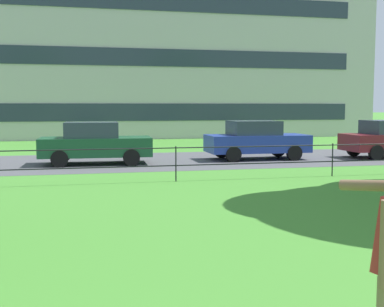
% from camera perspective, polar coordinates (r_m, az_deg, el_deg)
% --- Properties ---
extents(street_strip, '(80.00, 6.49, 0.01)m').
position_cam_1_polar(street_strip, '(19.26, -4.83, -0.84)').
color(street_strip, '#4C4C51').
rests_on(street_strip, ground).
extents(park_fence, '(28.99, 0.04, 1.00)m').
position_cam_1_polar(park_fence, '(13.91, -1.87, -0.48)').
color(park_fence, black).
rests_on(park_fence, ground).
extents(car_dark_green_far_right, '(4.06, 1.93, 1.54)m').
position_cam_1_polar(car_dark_green_far_right, '(18.42, -11.13, 1.21)').
color(car_dark_green_far_right, '#194C2D').
rests_on(car_dark_green_far_right, ground).
extents(car_blue_far_left, '(4.01, 1.82, 1.54)m').
position_cam_1_polar(car_blue_far_left, '(19.86, 7.41, 1.57)').
color(car_blue_far_left, '#233899').
rests_on(car_blue_far_left, ground).
extents(apartment_building_background, '(27.90, 13.99, 14.25)m').
position_cam_1_polar(apartment_building_background, '(39.25, -3.21, 12.81)').
color(apartment_building_background, '#B7B2AD').
rests_on(apartment_building_background, ground).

